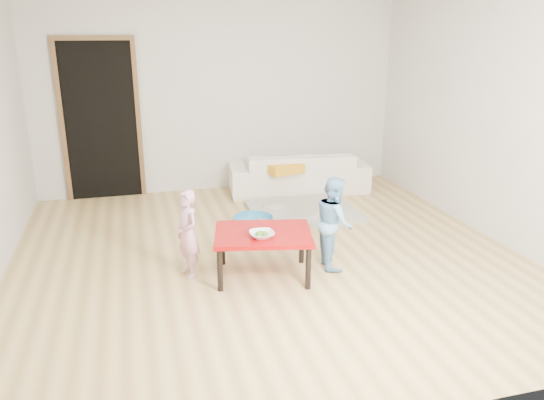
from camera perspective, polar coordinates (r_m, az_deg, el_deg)
name	(u,v)px	position (r m, az deg, el deg)	size (l,w,h in m)	color
floor	(267,255)	(5.41, -0.56, -5.92)	(5.00, 5.00, 0.01)	#AB8749
back_wall	(221,97)	(7.45, -5.55, 11.02)	(5.00, 0.02, 2.60)	beige
right_wall	(495,117)	(6.15, 22.84, 8.23)	(0.02, 5.00, 2.60)	beige
doorway	(101,122)	(7.37, -17.92, 8.00)	(1.02, 0.08, 2.11)	brown
sofa	(298,172)	(7.45, 2.85, 3.07)	(1.92, 0.75, 0.56)	white
cushion	(282,167)	(7.07, 1.13, 3.54)	(0.46, 0.41, 0.12)	orange
red_table	(263,254)	(4.89, -0.96, -5.84)	(0.87, 0.65, 0.43)	#9A0809
bowl	(262,235)	(4.68, -1.10, -3.75)	(0.22, 0.22, 0.05)	white
broccoli	(262,235)	(4.68, -1.10, -3.73)	(0.12, 0.12, 0.06)	#2D5919
child_pink	(188,234)	(4.90, -9.07, -3.61)	(0.30, 0.20, 0.82)	#D26090
child_blue	(334,222)	(5.06, 6.68, -2.38)	(0.43, 0.34, 0.89)	#63AEE6
basin	(253,223)	(6.08, -2.04, -2.46)	(0.46, 0.46, 0.14)	teal
blanket	(303,211)	(6.58, 3.39, -1.22)	(1.27, 1.06, 0.06)	#A8A494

